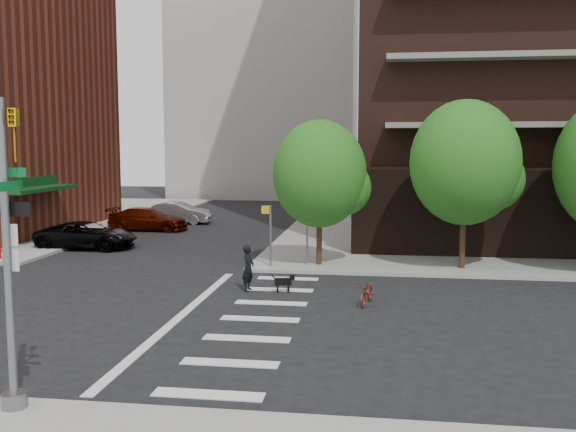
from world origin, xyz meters
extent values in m
plane|color=black|center=(0.00, 0.00, 0.00)|extent=(120.00, 120.00, 0.00)
cube|color=silver|center=(3.00, -6.00, 0.01)|extent=(2.40, 0.50, 0.01)
cube|color=silver|center=(3.00, -4.00, 0.01)|extent=(2.40, 0.50, 0.01)
cube|color=silver|center=(3.00, -2.00, 0.01)|extent=(2.40, 0.50, 0.01)
cube|color=silver|center=(3.00, 0.00, 0.01)|extent=(2.40, 0.50, 0.01)
cube|color=silver|center=(3.00, 2.00, 0.01)|extent=(2.40, 0.50, 0.01)
cube|color=silver|center=(3.00, 4.00, 0.01)|extent=(2.40, 0.50, 0.01)
cube|color=silver|center=(3.00, 6.00, 0.01)|extent=(2.40, 0.50, 0.01)
cube|color=silver|center=(0.50, 0.00, 0.01)|extent=(0.30, 13.00, 0.01)
cube|color=black|center=(18.00, 24.00, 2.15)|extent=(25.50, 25.50, 4.00)
cube|color=#0C3814|center=(-11.30, 13.00, 2.95)|extent=(1.40, 6.00, 0.20)
cylinder|color=#301E11|center=(4.00, 8.50, 1.30)|extent=(0.24, 0.24, 2.30)
sphere|color=#235B19|center=(4.00, 8.50, 4.05)|extent=(4.00, 4.00, 4.00)
cylinder|color=#301E11|center=(10.00, 8.50, 1.45)|extent=(0.24, 0.24, 2.60)
sphere|color=#235B19|center=(10.00, 8.50, 4.55)|extent=(4.50, 4.50, 4.50)
cylinder|color=slate|center=(-0.50, -7.50, 3.15)|extent=(0.16, 0.16, 6.00)
cylinder|color=slate|center=(-0.50, -7.50, 0.30)|extent=(0.50, 0.50, 0.30)
imported|color=gold|center=(-0.25, -7.50, 5.45)|extent=(0.16, 0.20, 1.00)
cube|color=#0A5926|center=(-0.50, -7.35, 4.75)|extent=(0.75, 0.02, 0.18)
cube|color=#0A5926|center=(-0.35, -7.50, 4.50)|extent=(0.02, 0.75, 0.18)
cube|color=black|center=(-0.50, -7.38, 4.05)|extent=(0.90, 0.02, 0.28)
cube|color=silver|center=(-0.50, -7.38, 3.55)|extent=(0.32, 0.02, 0.42)
cube|color=silver|center=(-0.50, -7.38, 3.05)|extent=(0.32, 0.02, 0.42)
cylinder|color=slate|center=(2.00, 7.80, 1.45)|extent=(0.10, 0.10, 2.60)
cube|color=gold|center=(1.80, 7.80, 2.55)|extent=(0.32, 0.25, 0.32)
cylinder|color=slate|center=(3.50, 8.30, 1.25)|extent=(0.08, 0.08, 2.20)
cube|color=gold|center=(3.50, 8.15, 2.15)|extent=(0.64, 0.02, 0.64)
imported|color=black|center=(-8.20, 11.86, 0.70)|extent=(2.43, 5.06, 1.39)
imported|color=#450E02|center=(-7.60, 19.05, 0.71)|extent=(2.02, 4.91, 1.42)
imported|color=#AEB0B5|center=(-6.88, 22.76, 0.74)|extent=(1.67, 4.50, 1.47)
imported|color=maroon|center=(6.17, 2.32, 0.41)|extent=(0.84, 1.63, 0.82)
imported|color=black|center=(1.88, 3.68, 0.84)|extent=(0.67, 0.50, 1.68)
cube|color=black|center=(3.15, 3.67, 0.39)|extent=(0.63, 0.32, 0.24)
cube|color=black|center=(3.47, 3.74, 0.53)|extent=(0.20, 0.18, 0.18)
cylinder|color=black|center=(3.33, 3.73, 0.13)|extent=(0.06, 0.06, 0.26)
cylinder|color=black|center=(2.97, 3.61, 0.13)|extent=(0.06, 0.06, 0.26)
camera|label=1|loc=(6.51, -18.70, 5.27)|focal=40.00mm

